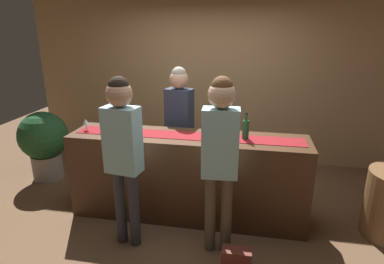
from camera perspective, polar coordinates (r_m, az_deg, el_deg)
ground_plane at (r=4.12m, az=-0.73°, el=-14.12°), size 10.00×10.00×0.00m
back_wall at (r=5.41m, az=3.22°, el=10.18°), size 6.00×0.12×2.90m
bar_counter at (r=3.87m, az=-0.76°, el=-7.79°), size 2.72×0.60×1.01m
counter_runner_cloth at (r=3.68m, az=-0.79°, el=-0.65°), size 2.58×0.28×0.01m
wine_bottle_green at (r=3.59m, az=9.37°, el=0.49°), size 0.07×0.07×0.30m
wine_bottle_clear at (r=3.66m, az=5.03°, el=1.00°), size 0.07×0.07×0.30m
wine_glass_near_customer at (r=3.58m, az=2.30°, el=0.55°), size 0.07×0.07×0.14m
wine_glass_mid_counter at (r=4.03m, az=-18.10°, el=1.65°), size 0.07×0.07×0.14m
bartender at (r=4.25m, az=-2.23°, el=2.63°), size 0.38×0.27×1.71m
customer_sipping at (r=3.04m, az=4.96°, el=-2.78°), size 0.35×0.25×1.79m
customer_browsing at (r=3.21m, az=-12.03°, el=-2.21°), size 0.37×0.25×1.77m
potted_plant_tall at (r=5.23m, az=-24.51°, el=-1.42°), size 0.70×0.70×1.02m
handbag at (r=3.31m, az=7.76°, el=-21.24°), size 0.28×0.14×0.22m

